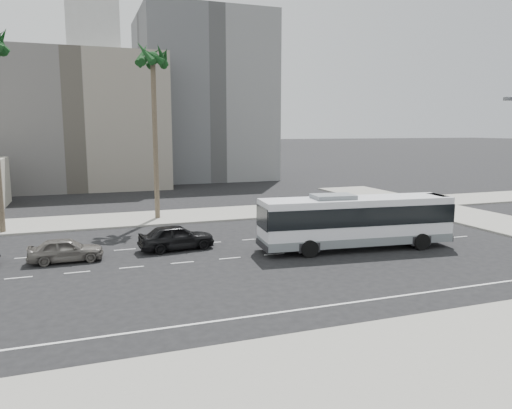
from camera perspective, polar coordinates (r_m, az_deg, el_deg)
name	(u,v)px	position (r m, az deg, el deg)	size (l,w,h in m)	color
ground	(274,254)	(31.66, 2.15, -5.84)	(700.00, 700.00, 0.00)	black
sidewalk_north	(213,214)	(46.06, -5.08, -1.14)	(120.00, 7.00, 0.15)	gray
sidewalk_south	(440,358)	(19.01, 20.70, -16.44)	(120.00, 7.00, 0.15)	gray
midrise_beige_west	(74,122)	(73.40, -20.49, 9.03)	(24.00, 18.00, 18.00)	slate
midrise_gray_center	(202,99)	(82.88, -6.34, 12.21)	(20.00, 20.00, 26.00)	slate
civic_tower	(94,70)	(280.26, -18.40, 14.68)	(42.00, 42.00, 129.00)	silver
highrise_right	(190,77)	(265.87, -7.72, 14.55)	(26.00, 26.00, 70.00)	#515761
highrise_far	(221,92)	(300.50, -4.16, 12.98)	(22.00, 22.00, 60.00)	#515761
city_bus	(356,220)	(33.39, 11.62, -1.79)	(13.29, 4.20, 3.75)	silver
car_a	(176,237)	(33.14, -9.29, -3.77)	(5.02, 2.02, 1.71)	black
car_b	(66,250)	(31.92, -21.38, -4.96)	(4.37, 1.76, 1.49)	#69645D
palm_near	(153,62)	(44.26, -11.99, 16.05)	(4.49, 4.49, 15.15)	brown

